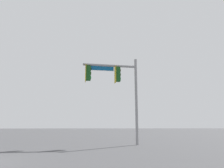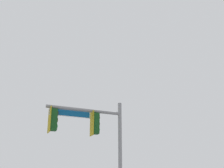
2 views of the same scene
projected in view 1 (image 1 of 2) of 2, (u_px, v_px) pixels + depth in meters
name	position (u px, v px, depth m)	size (l,w,h in m)	color
signal_pole_near	(116.00, 82.00, 16.39)	(4.16, 0.57, 6.45)	gray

